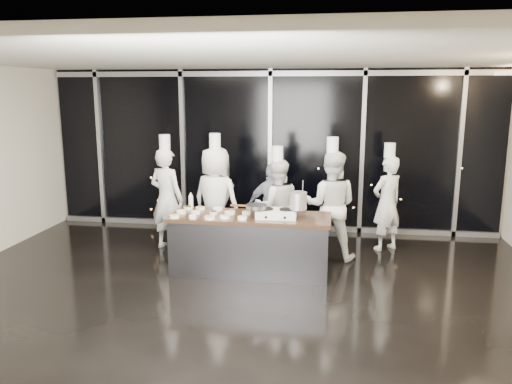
% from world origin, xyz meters
% --- Properties ---
extents(ground, '(9.00, 9.00, 0.00)m').
position_xyz_m(ground, '(0.00, 0.00, 0.00)').
color(ground, black).
rests_on(ground, ground).
extents(room_shell, '(9.02, 7.02, 3.21)m').
position_xyz_m(room_shell, '(0.18, 0.00, 2.25)').
color(room_shell, beige).
rests_on(room_shell, ground).
extents(window_wall, '(8.90, 0.11, 3.20)m').
position_xyz_m(window_wall, '(0.00, 3.43, 1.60)').
color(window_wall, black).
rests_on(window_wall, ground).
extents(demo_counter, '(2.46, 0.86, 0.90)m').
position_xyz_m(demo_counter, '(0.00, 0.90, 0.45)').
color(demo_counter, '#36363B').
rests_on(demo_counter, ground).
extents(stove, '(0.62, 0.41, 0.14)m').
position_xyz_m(stove, '(0.41, 0.83, 0.96)').
color(stove, white).
rests_on(stove, demo_counter).
extents(frying_pan, '(0.57, 0.34, 0.05)m').
position_xyz_m(frying_pan, '(0.11, 0.80, 1.07)').
color(frying_pan, gray).
rests_on(frying_pan, stove).
extents(stock_pot, '(0.27, 0.27, 0.26)m').
position_xyz_m(stock_pot, '(0.74, 0.84, 1.17)').
color(stock_pot, '#B5B5B7').
rests_on(stock_pot, stove).
extents(prep_bowls, '(1.17, 0.72, 0.05)m').
position_xyz_m(prep_bowls, '(-0.63, 0.86, 0.93)').
color(prep_bowls, white).
rests_on(prep_bowls, demo_counter).
extents(squeeze_bottle, '(0.07, 0.07, 0.27)m').
position_xyz_m(squeeze_bottle, '(-1.03, 1.24, 1.03)').
color(squeeze_bottle, white).
rests_on(squeeze_bottle, demo_counter).
extents(chef_far_left, '(0.77, 0.63, 2.04)m').
position_xyz_m(chef_far_left, '(-1.65, 1.84, 0.92)').
color(chef_far_left, silver).
rests_on(chef_far_left, ground).
extents(chef_left, '(1.05, 0.86, 2.07)m').
position_xyz_m(chef_left, '(-0.74, 1.78, 0.93)').
color(chef_left, silver).
rests_on(chef_left, ground).
extents(chef_center, '(0.93, 0.80, 1.87)m').
position_xyz_m(chef_center, '(0.31, 1.90, 0.83)').
color(chef_center, silver).
rests_on(chef_center, ground).
extents(guest, '(0.92, 0.40, 1.56)m').
position_xyz_m(guest, '(0.23, 1.95, 0.78)').
color(guest, '#141D39').
rests_on(guest, ground).
extents(chef_right, '(0.95, 0.77, 2.05)m').
position_xyz_m(chef_right, '(1.22, 1.73, 0.92)').
color(chef_right, silver).
rests_on(chef_right, ground).
extents(chef_side, '(0.73, 0.69, 1.90)m').
position_xyz_m(chef_side, '(2.20, 2.35, 0.86)').
color(chef_side, silver).
rests_on(chef_side, ground).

